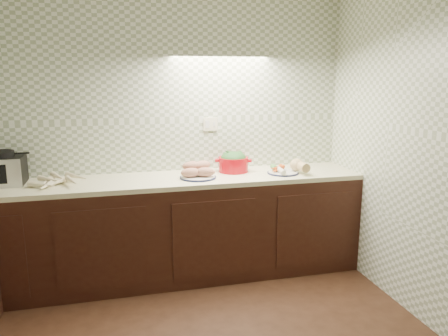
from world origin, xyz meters
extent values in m
cube|color=gray|center=(0.00, 1.78, 1.30)|extent=(3.60, 0.05, 2.60)
cube|color=beige|center=(0.55, 1.79, 1.32)|extent=(0.13, 0.01, 0.12)
cube|color=black|center=(0.00, 1.50, 0.43)|extent=(3.60, 0.60, 0.86)
cube|color=#FCF3C4|center=(0.00, 1.50, 0.88)|extent=(3.60, 0.60, 0.04)
cone|color=#F4E2C2|center=(-0.90, 1.61, 0.93)|extent=(0.13, 0.21, 0.05)
cone|color=#F4E2C2|center=(-0.88, 1.42, 0.93)|extent=(0.09, 0.26, 0.05)
cone|color=#F4E2C2|center=(-0.80, 1.57, 0.93)|extent=(0.08, 0.23, 0.05)
cone|color=#F4E2C2|center=(-0.88, 1.47, 0.92)|extent=(0.11, 0.20, 0.04)
cone|color=#F4E2C2|center=(-0.69, 1.49, 0.93)|extent=(0.19, 0.22, 0.05)
cone|color=#F4E2C2|center=(-0.87, 1.54, 0.92)|extent=(0.06, 0.24, 0.05)
cone|color=#F4E2C2|center=(-0.80, 1.51, 0.93)|extent=(0.18, 0.19, 0.05)
cone|color=#F4E2C2|center=(-0.79, 1.54, 0.92)|extent=(0.10, 0.23, 0.04)
cone|color=#F4E2C2|center=(-0.91, 1.53, 0.95)|extent=(0.10, 0.20, 0.05)
cone|color=#F4E2C2|center=(-0.78, 1.43, 0.95)|extent=(0.16, 0.25, 0.05)
cone|color=#F4E2C2|center=(-0.80, 1.57, 0.95)|extent=(0.09, 0.22, 0.05)
cone|color=#F4E2C2|center=(-0.85, 1.57, 0.94)|extent=(0.24, 0.17, 0.04)
cylinder|color=#0F1438|center=(0.36, 1.45, 0.91)|extent=(0.31, 0.31, 0.01)
cylinder|color=silver|center=(0.36, 1.45, 0.91)|extent=(0.29, 0.29, 0.02)
ellipsoid|color=#B1735D|center=(0.30, 1.43, 0.96)|extent=(0.17, 0.09, 0.08)
ellipsoid|color=#B1735D|center=(0.42, 1.41, 0.96)|extent=(0.17, 0.09, 0.08)
ellipsoid|color=#B1735D|center=(0.36, 1.50, 0.96)|extent=(0.17, 0.09, 0.08)
ellipsoid|color=#B1735D|center=(0.32, 1.48, 1.00)|extent=(0.17, 0.09, 0.08)
ellipsoid|color=#B1735D|center=(0.41, 1.49, 1.00)|extent=(0.17, 0.09, 0.08)
cylinder|color=black|center=(0.37, 1.62, 0.93)|extent=(0.15, 0.15, 0.06)
sphere|color=maroon|center=(0.35, 1.62, 0.98)|extent=(0.08, 0.08, 0.08)
sphere|color=silver|center=(0.40, 1.63, 0.96)|extent=(0.05, 0.05, 0.05)
cylinder|color=#AF0912|center=(0.72, 1.61, 0.97)|extent=(0.33, 0.33, 0.13)
cube|color=#AF0912|center=(0.58, 1.66, 1.00)|extent=(0.05, 0.06, 0.02)
cube|color=#AF0912|center=(0.87, 1.57, 1.00)|extent=(0.05, 0.06, 0.02)
ellipsoid|color=#2D5B24|center=(0.72, 1.61, 1.02)|extent=(0.24, 0.24, 0.13)
cylinder|color=#0F1438|center=(1.13, 1.43, 0.91)|extent=(0.28, 0.28, 0.01)
cylinder|color=silver|center=(1.13, 1.43, 0.91)|extent=(0.26, 0.26, 0.02)
cone|color=#EE501C|center=(1.11, 1.46, 0.93)|extent=(0.14, 0.13, 0.03)
cone|color=#EE501C|center=(1.11, 1.47, 0.93)|extent=(0.16, 0.10, 0.03)
cone|color=#EE501C|center=(1.10, 1.47, 0.93)|extent=(0.15, 0.12, 0.03)
cone|color=#EE501C|center=(1.10, 1.46, 0.95)|extent=(0.14, 0.13, 0.03)
cone|color=#EE501C|center=(1.11, 1.46, 0.95)|extent=(0.16, 0.10, 0.03)
cylinder|color=silver|center=(1.10, 1.39, 0.94)|extent=(0.06, 0.18, 0.04)
cylinder|color=#426E2D|center=(1.09, 1.53, 0.94)|extent=(0.06, 0.11, 0.05)
camera|label=1|loc=(-0.30, -2.13, 1.78)|focal=35.00mm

